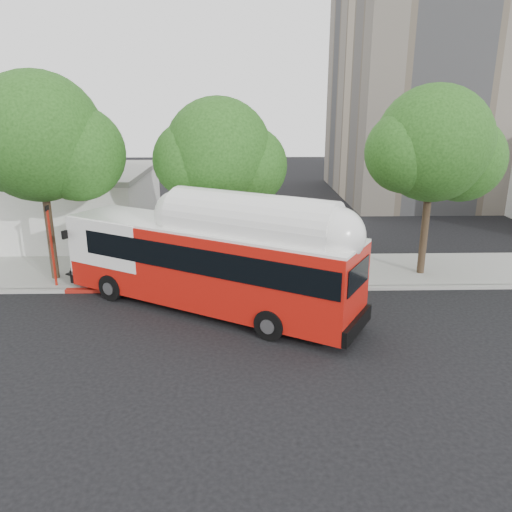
{
  "coord_description": "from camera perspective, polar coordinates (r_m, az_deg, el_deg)",
  "views": [
    {
      "loc": [
        0.16,
        -17.58,
        8.43
      ],
      "look_at": [
        0.69,
        3.0,
        1.95
      ],
      "focal_mm": 35.0,
      "sensor_mm": 36.0,
      "label": 1
    }
  ],
  "objects": [
    {
      "name": "street_tree_mid",
      "position": [
        23.79,
        -3.34,
        11.34
      ],
      "size": [
        5.75,
        5.0,
        8.62
      ],
      "color": "#2D2116",
      "rests_on": "ground"
    },
    {
      "name": "signal_pole",
      "position": [
        24.56,
        -22.31,
        0.98
      ],
      "size": [
        0.11,
        0.37,
        3.93
      ],
      "color": "#B32013",
      "rests_on": "ground"
    },
    {
      "name": "transit_bus",
      "position": [
        20.57,
        -5.49,
        -1.09
      ],
      "size": [
        13.14,
        9.05,
        4.09
      ],
      "rotation": [
        0.0,
        0.0,
        -0.53
      ],
      "color": "red",
      "rests_on": "ground"
    },
    {
      "name": "curb_strip",
      "position": [
        23.05,
        -1.77,
        -3.8
      ],
      "size": [
        60.0,
        0.3,
        0.15
      ],
      "primitive_type": "cube",
      "color": "gray",
      "rests_on": "ground"
    },
    {
      "name": "sidewalk",
      "position": [
        25.49,
        -1.74,
        -1.69
      ],
      "size": [
        60.0,
        5.0,
        0.15
      ],
      "primitive_type": "cube",
      "color": "gray",
      "rests_on": "ground"
    },
    {
      "name": "street_tree_right",
      "position": [
        25.3,
        20.48,
        11.46
      ],
      "size": [
        6.21,
        5.4,
        9.18
      ],
      "color": "#2D2116",
      "rests_on": "ground"
    },
    {
      "name": "ground",
      "position": [
        19.5,
        -1.81,
        -8.17
      ],
      "size": [
        120.0,
        120.0,
        0.0
      ],
      "primitive_type": "plane",
      "color": "black",
      "rests_on": "ground"
    },
    {
      "name": "red_curb_segment",
      "position": [
        23.26,
        -9.19,
        -3.81
      ],
      "size": [
        10.0,
        0.32,
        0.16
      ],
      "primitive_type": "cube",
      "color": "maroon",
      "rests_on": "ground"
    },
    {
      "name": "street_tree_left",
      "position": [
        24.79,
        -22.49,
        11.95
      ],
      "size": [
        6.67,
        5.8,
        9.74
      ],
      "color": "#2D2116",
      "rests_on": "ground"
    },
    {
      "name": "low_commercial_bldg",
      "position": [
        35.18,
        -25.3,
        5.5
      ],
      "size": [
        16.2,
        10.2,
        4.25
      ],
      "color": "silver",
      "rests_on": "ground"
    }
  ]
}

